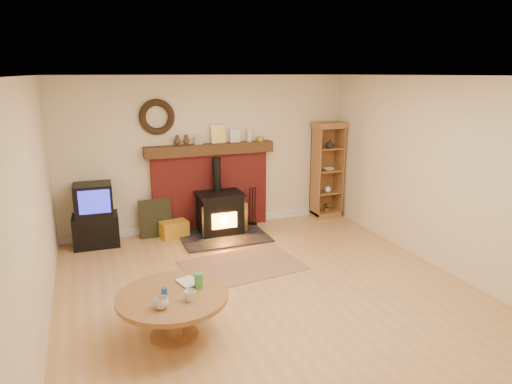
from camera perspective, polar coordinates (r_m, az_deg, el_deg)
name	(u,v)px	position (r m, az deg, el deg)	size (l,w,h in m)	color
ground	(270,293)	(5.75, 1.78, -12.54)	(5.50, 5.50, 0.00)	tan
room_shell	(267,155)	(5.28, 1.35, 4.69)	(5.02, 5.52, 2.61)	beige
chimney_breast	(211,183)	(7.86, -5.67, 1.14)	(2.20, 0.22, 1.78)	maroon
wood_stove	(220,214)	(7.63, -4.47, -2.81)	(1.40, 1.00, 1.27)	black
area_rug	(242,265)	(6.50, -1.74, -9.14)	(1.59, 1.09, 0.01)	brown
tv_unit	(95,216)	(7.50, -19.49, -2.89)	(0.70, 0.51, 1.00)	black
curio_cabinet	(327,170)	(8.56, 8.83, 2.75)	(0.57, 0.41, 1.77)	brown
firelog_box	(174,229)	(7.65, -10.19, -4.61)	(0.44, 0.27, 0.27)	yellow
leaning_painting	(155,218)	(7.69, -12.46, -3.21)	(0.53, 0.03, 0.63)	black
fire_tools	(253,218)	(8.10, -0.43, -3.30)	(0.16, 0.16, 0.70)	black
coffee_table	(173,303)	(4.80, -10.32, -13.47)	(1.13, 1.13, 0.64)	brown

